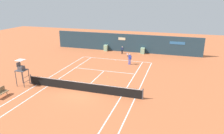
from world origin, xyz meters
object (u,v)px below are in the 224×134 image
Objects in this scene: umpire_chair at (21,69)px; tennis_ball_by_sideline at (115,81)px; player_bench at (1,92)px; ball_kid_centre_post at (122,50)px; tennis_ball_near_service_line at (107,77)px; player_on_baseline at (130,58)px.

umpire_chair is 40.94× the size of tennis_ball_by_sideline.
tennis_ball_by_sideline is at bearing 128.13° from player_bench.
ball_kid_centre_post reaches higher than tennis_ball_near_service_line.
umpire_chair is 13.87m from player_on_baseline.
ball_kid_centre_post is 18.56× the size of tennis_ball_near_service_line.
ball_kid_centre_post is at bearing -64.16° from player_on_baseline.
player_bench is 11.05m from tennis_ball_near_service_line.
ball_kid_centre_post is at bearing 101.25° from tennis_ball_by_sideline.
player_on_baseline is 6.45m from tennis_ball_by_sideline.
player_on_baseline is 1.40× the size of ball_kid_centre_post.
player_bench is at bearing 67.24° from ball_kid_centre_post.
player_on_baseline is (9.04, 10.48, -0.88)m from umpire_chair.
tennis_ball_by_sideline is (2.33, -11.73, -0.69)m from ball_kid_centre_post.
umpire_chair is at bearing 50.28° from player_on_baseline.
umpire_chair reaches higher than ball_kid_centre_post.
player_on_baseline is 5.89m from ball_kid_centre_post.
ball_kid_centre_post is (6.64, 18.77, 0.22)m from player_bench.
tennis_ball_near_service_line is at bearing 135.10° from player_bench.
ball_kid_centre_post reaches higher than tennis_ball_by_sideline.
umpire_chair is 2.05× the size of player_bench.
player_on_baseline reaches higher than tennis_ball_near_service_line.
umpire_chair reaches higher than tennis_ball_by_sideline.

